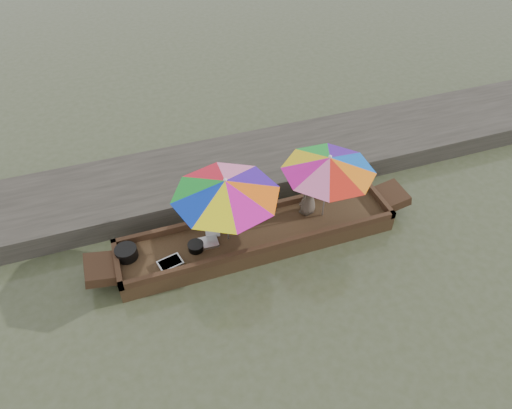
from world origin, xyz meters
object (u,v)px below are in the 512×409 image
object	(u,v)px
tray_crayfish	(170,264)
vendor	(309,193)
charcoal_grill	(196,247)
boat_hull	(258,237)
cooking_pot	(126,253)
supply_bag	(212,229)
umbrella_stern	(326,187)
umbrella_bow	(227,210)
tray_scallop	(207,243)

from	to	relation	value
tray_crayfish	vendor	size ratio (longest dim) A/B	0.43
charcoal_grill	boat_hull	bearing A→B (deg)	3.07
cooking_pot	supply_bag	xyz separation A→B (m)	(1.71, 0.05, 0.02)
cooking_pot	umbrella_stern	world-z (taller)	umbrella_stern
charcoal_grill	supply_bag	size ratio (longest dim) A/B	1.06
supply_bag	umbrella_bow	world-z (taller)	umbrella_bow
cooking_pot	charcoal_grill	bearing A→B (deg)	-11.20
umbrella_bow	umbrella_stern	xyz separation A→B (m)	(2.06, 0.00, 0.00)
tray_crayfish	charcoal_grill	bearing A→B (deg)	22.47
cooking_pot	charcoal_grill	distance (m)	1.32
vendor	umbrella_stern	distance (m)	0.42
boat_hull	tray_scallop	world-z (taller)	tray_scallop
charcoal_grill	vendor	bearing A→B (deg)	6.18
charcoal_grill	umbrella_stern	size ratio (longest dim) A/B	0.16
umbrella_stern	charcoal_grill	bearing A→B (deg)	-178.55
supply_bag	cooking_pot	bearing A→B (deg)	-178.18
boat_hull	tray_scallop	xyz separation A→B (m)	(-1.06, 0.00, 0.21)
supply_bag	umbrella_stern	bearing A→B (deg)	-5.89
tray_scallop	supply_bag	size ratio (longest dim) A/B	1.58
tray_scallop	supply_bag	distance (m)	0.31
tray_scallop	umbrella_bow	xyz separation A→B (m)	(0.45, -0.00, 0.74)
umbrella_stern	cooking_pot	bearing A→B (deg)	177.36
vendor	tray_crayfish	bearing A→B (deg)	-27.89
tray_scallop	umbrella_stern	world-z (taller)	umbrella_stern
boat_hull	supply_bag	distance (m)	0.97
tray_crayfish	supply_bag	bearing A→B (deg)	29.13
tray_crayfish	umbrella_bow	world-z (taller)	umbrella_bow
tray_scallop	umbrella_stern	bearing A→B (deg)	-0.08
boat_hull	charcoal_grill	world-z (taller)	charcoal_grill
vendor	charcoal_grill	bearing A→B (deg)	-31.01
umbrella_stern	boat_hull	bearing A→B (deg)	180.00
supply_bag	umbrella_stern	world-z (taller)	umbrella_stern
cooking_pot	vendor	distance (m)	3.80
boat_hull	tray_crayfish	xyz separation A→B (m)	(-1.85, -0.30, 0.22)
tray_scallop	charcoal_grill	bearing A→B (deg)	-162.73
tray_scallop	boat_hull	bearing A→B (deg)	-0.18
boat_hull	umbrella_stern	world-z (taller)	umbrella_stern
vendor	umbrella_bow	xyz separation A→B (m)	(-1.80, -0.20, 0.26)
boat_hull	charcoal_grill	bearing A→B (deg)	-176.93
cooking_pot	umbrella_bow	size ratio (longest dim) A/B	0.21
cooking_pot	vendor	bearing A→B (deg)	0.20
tray_crayfish	charcoal_grill	distance (m)	0.60
boat_hull	umbrella_stern	distance (m)	1.73
tray_crayfish	supply_bag	xyz separation A→B (m)	(0.96, 0.54, 0.09)
tray_crayfish	boat_hull	bearing A→B (deg)	9.13
cooking_pot	tray_scallop	world-z (taller)	cooking_pot
umbrella_stern	tray_crayfish	bearing A→B (deg)	-174.85
cooking_pot	tray_crayfish	world-z (taller)	cooking_pot
boat_hull	umbrella_bow	distance (m)	1.13
supply_bag	umbrella_bow	distance (m)	0.74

